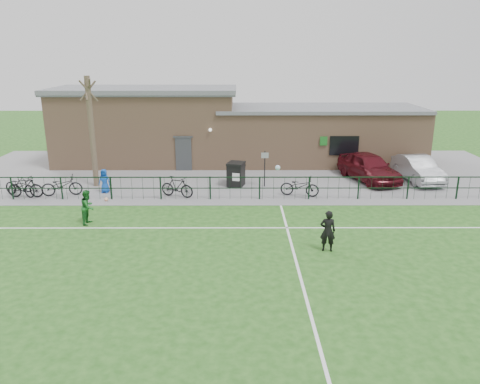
{
  "coord_description": "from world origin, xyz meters",
  "views": [
    {
      "loc": [
        -0.06,
        -14.63,
        7.23
      ],
      "look_at": [
        0.0,
        5.0,
        1.3
      ],
      "focal_mm": 35.0,
      "sensor_mm": 36.0,
      "label": 1
    }
  ],
  "objects_px": {
    "outfield_player": "(88,207)",
    "bicycle_b": "(25,187)",
    "bicycle_e": "(300,186)",
    "bicycle_c": "(62,186)",
    "bicycle_d": "(177,187)",
    "car_maroon": "(369,167)",
    "bicycle_a": "(20,186)",
    "bare_tree": "(92,133)",
    "ball_ground": "(106,199)",
    "wheelie_bin_left": "(236,175)",
    "car_silver": "(418,169)",
    "spectator_child": "(104,181)",
    "wheelie_bin_right": "(236,174)",
    "sign_post": "(265,169)"
  },
  "relations": [
    {
      "from": "wheelie_bin_left",
      "to": "outfield_player",
      "type": "height_order",
      "value": "outfield_player"
    },
    {
      "from": "wheelie_bin_right",
      "to": "bicycle_e",
      "type": "distance_m",
      "value": 4.11
    },
    {
      "from": "bare_tree",
      "to": "ball_ground",
      "type": "bearing_deg",
      "value": -65.13
    },
    {
      "from": "sign_post",
      "to": "bicycle_a",
      "type": "xyz_separation_m",
      "value": [
        -12.73,
        -1.79,
        -0.46
      ]
    },
    {
      "from": "bicycle_b",
      "to": "outfield_player",
      "type": "relative_size",
      "value": 1.2
    },
    {
      "from": "outfield_player",
      "to": "bicycle_b",
      "type": "bearing_deg",
      "value": 55.36
    },
    {
      "from": "wheelie_bin_right",
      "to": "bicycle_d",
      "type": "bearing_deg",
      "value": -163.77
    },
    {
      "from": "wheelie_bin_right",
      "to": "car_silver",
      "type": "distance_m",
      "value": 10.47
    },
    {
      "from": "ball_ground",
      "to": "wheelie_bin_left",
      "type": "bearing_deg",
      "value": 22.92
    },
    {
      "from": "car_silver",
      "to": "car_maroon",
      "type": "bearing_deg",
      "value": 173.99
    },
    {
      "from": "bare_tree",
      "to": "outfield_player",
      "type": "relative_size",
      "value": 3.94
    },
    {
      "from": "sign_post",
      "to": "bicycle_c",
      "type": "xyz_separation_m",
      "value": [
        -10.6,
        -1.69,
        -0.46
      ]
    },
    {
      "from": "bicycle_a",
      "to": "spectator_child",
      "type": "distance_m",
      "value": 4.24
    },
    {
      "from": "bicycle_a",
      "to": "ball_ground",
      "type": "bearing_deg",
      "value": -75.34
    },
    {
      "from": "bicycle_c",
      "to": "bicycle_b",
      "type": "bearing_deg",
      "value": 89.87
    },
    {
      "from": "bicycle_d",
      "to": "bicycle_a",
      "type": "bearing_deg",
      "value": 110.14
    },
    {
      "from": "sign_post",
      "to": "ball_ground",
      "type": "bearing_deg",
      "value": -161.95
    },
    {
      "from": "wheelie_bin_left",
      "to": "bicycle_a",
      "type": "height_order",
      "value": "wheelie_bin_left"
    },
    {
      "from": "bicycle_b",
      "to": "spectator_child",
      "type": "distance_m",
      "value": 3.92
    },
    {
      "from": "sign_post",
      "to": "spectator_child",
      "type": "xyz_separation_m",
      "value": [
        -8.53,
        -1.16,
        -0.36
      ]
    },
    {
      "from": "bare_tree",
      "to": "bicycle_d",
      "type": "bearing_deg",
      "value": -23.81
    },
    {
      "from": "bicycle_d",
      "to": "sign_post",
      "type": "bearing_deg",
      "value": -45.72
    },
    {
      "from": "car_maroon",
      "to": "bicycle_a",
      "type": "xyz_separation_m",
      "value": [
        -18.81,
        -3.02,
        -0.27
      ]
    },
    {
      "from": "bare_tree",
      "to": "bicycle_a",
      "type": "xyz_separation_m",
      "value": [
        -3.35,
        -1.95,
        -2.44
      ]
    },
    {
      "from": "spectator_child",
      "to": "bicycle_e",
      "type": "bearing_deg",
      "value": 3.85
    },
    {
      "from": "wheelie_bin_right",
      "to": "car_silver",
      "type": "bearing_deg",
      "value": -21.96
    },
    {
      "from": "bicycle_a",
      "to": "ball_ground",
      "type": "xyz_separation_m",
      "value": [
        4.65,
        -0.84,
        -0.46
      ]
    },
    {
      "from": "bicycle_b",
      "to": "bicycle_c",
      "type": "distance_m",
      "value": 1.78
    },
    {
      "from": "wheelie_bin_left",
      "to": "ball_ground",
      "type": "xyz_separation_m",
      "value": [
        -6.5,
        -2.75,
        -0.55
      ]
    },
    {
      "from": "sign_post",
      "to": "car_silver",
      "type": "bearing_deg",
      "value": 7.44
    },
    {
      "from": "bicycle_d",
      "to": "ball_ground",
      "type": "relative_size",
      "value": 9.0
    },
    {
      "from": "wheelie_bin_left",
      "to": "car_maroon",
      "type": "relative_size",
      "value": 0.26
    },
    {
      "from": "car_maroon",
      "to": "bicycle_b",
      "type": "bearing_deg",
      "value": 172.94
    },
    {
      "from": "bare_tree",
      "to": "bicycle_d",
      "type": "relative_size",
      "value": 3.32
    },
    {
      "from": "bicycle_a",
      "to": "ball_ground",
      "type": "height_order",
      "value": "bicycle_a"
    },
    {
      "from": "bicycle_d",
      "to": "bicycle_e",
      "type": "xyz_separation_m",
      "value": [
        6.32,
        0.15,
        -0.02
      ]
    },
    {
      "from": "car_silver",
      "to": "bicycle_a",
      "type": "xyz_separation_m",
      "value": [
        -21.62,
        -2.96,
        -0.18
      ]
    },
    {
      "from": "wheelie_bin_left",
      "to": "bicycle_b",
      "type": "relative_size",
      "value": 0.68
    },
    {
      "from": "wheelie_bin_right",
      "to": "outfield_player",
      "type": "xyz_separation_m",
      "value": [
        -6.41,
        -6.45,
        0.2
      ]
    },
    {
      "from": "bicycle_c",
      "to": "outfield_player",
      "type": "distance_m",
      "value": 4.86
    },
    {
      "from": "bicycle_c",
      "to": "bicycle_d",
      "type": "relative_size",
      "value": 1.13
    },
    {
      "from": "spectator_child",
      "to": "ball_ground",
      "type": "height_order",
      "value": "spectator_child"
    },
    {
      "from": "bicycle_d",
      "to": "outfield_player",
      "type": "height_order",
      "value": "outfield_player"
    },
    {
      "from": "wheelie_bin_left",
      "to": "car_silver",
      "type": "xyz_separation_m",
      "value": [
        10.48,
        1.05,
        0.09
      ]
    },
    {
      "from": "bicycle_a",
      "to": "bicycle_d",
      "type": "height_order",
      "value": "bicycle_d"
    },
    {
      "from": "bicycle_b",
      "to": "bicycle_e",
      "type": "relative_size",
      "value": 0.92
    },
    {
      "from": "bicycle_e",
      "to": "outfield_player",
      "type": "bearing_deg",
      "value": 125.35
    },
    {
      "from": "wheelie_bin_right",
      "to": "bicycle_c",
      "type": "height_order",
      "value": "wheelie_bin_right"
    },
    {
      "from": "outfield_player",
      "to": "wheelie_bin_left",
      "type": "bearing_deg",
      "value": -41.4
    },
    {
      "from": "wheelie_bin_right",
      "to": "bicycle_d",
      "type": "distance_m",
      "value": 4.02
    }
  ]
}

